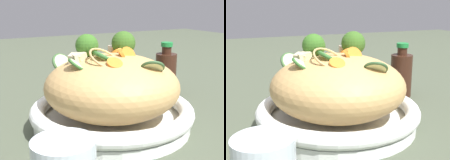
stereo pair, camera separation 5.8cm
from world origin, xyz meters
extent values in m
plane|color=#464D3C|center=(0.00, 0.00, 0.00)|extent=(3.00, 3.00, 0.00)
cylinder|color=white|center=(0.00, 0.00, 0.01)|extent=(0.30, 0.30, 0.02)
torus|color=white|center=(0.00, 0.00, 0.03)|extent=(0.31, 0.31, 0.03)
ellipsoid|color=tan|center=(0.00, 0.00, 0.08)|extent=(0.25, 0.25, 0.12)
torus|color=tan|center=(-0.03, -0.02, 0.14)|extent=(0.08, 0.07, 0.03)
torus|color=tan|center=(-0.02, -0.05, 0.11)|extent=(0.05, 0.05, 0.03)
torus|color=tan|center=(0.00, 0.02, 0.11)|extent=(0.06, 0.06, 0.02)
cone|color=#94B56F|center=(0.06, 0.06, 0.12)|extent=(0.03, 0.03, 0.02)
sphere|color=#376020|center=(0.06, 0.06, 0.15)|extent=(0.06, 0.06, 0.05)
cone|color=#99B26B|center=(-0.02, 0.08, 0.12)|extent=(0.03, 0.03, 0.01)
sphere|color=#3A6532|center=(-0.02, 0.08, 0.15)|extent=(0.06, 0.06, 0.04)
cone|color=#94B776|center=(-0.04, 0.03, 0.13)|extent=(0.02, 0.02, 0.01)
sphere|color=#366722|center=(-0.04, 0.03, 0.16)|extent=(0.06, 0.06, 0.04)
cylinder|color=orange|center=(0.04, 0.05, 0.13)|extent=(0.03, 0.03, 0.02)
cylinder|color=orange|center=(-0.02, -0.05, 0.13)|extent=(0.03, 0.03, 0.02)
cylinder|color=orange|center=(0.03, -0.01, 0.14)|extent=(0.03, 0.03, 0.03)
cylinder|color=orange|center=(0.01, -0.02, 0.14)|extent=(0.02, 0.03, 0.02)
cylinder|color=orange|center=(0.01, 0.10, 0.12)|extent=(0.04, 0.04, 0.02)
cylinder|color=#C0E2A1|center=(-0.07, 0.07, 0.12)|extent=(0.04, 0.04, 0.03)
torus|color=#36592F|center=(-0.07, 0.07, 0.12)|extent=(0.05, 0.04, 0.04)
cylinder|color=#C5DF97|center=(-0.03, -0.02, 0.14)|extent=(0.03, 0.03, 0.02)
torus|color=#2D6228|center=(-0.03, -0.02, 0.14)|extent=(0.04, 0.04, 0.03)
cylinder|color=beige|center=(-0.07, -0.01, 0.13)|extent=(0.04, 0.04, 0.02)
torus|color=#305F27|center=(-0.07, -0.01, 0.13)|extent=(0.05, 0.05, 0.03)
cylinder|color=beige|center=(0.04, -0.08, 0.13)|extent=(0.05, 0.04, 0.03)
torus|color=#385D34|center=(0.04, -0.08, 0.13)|extent=(0.05, 0.05, 0.03)
cube|color=beige|center=(0.05, 0.08, 0.13)|extent=(0.03, 0.04, 0.03)
cube|color=beige|center=(-0.06, 0.02, 0.13)|extent=(0.03, 0.03, 0.02)
cube|color=beige|center=(-0.06, 0.01, 0.14)|extent=(0.03, 0.02, 0.02)
cylinder|color=#381E14|center=(0.22, 0.12, 0.05)|extent=(0.05, 0.05, 0.10)
cylinder|color=#381E14|center=(0.22, 0.12, 0.11)|extent=(0.02, 0.02, 0.02)
cylinder|color=#1E7F38|center=(0.22, 0.12, 0.13)|extent=(0.03, 0.03, 0.01)
camera|label=1|loc=(-0.27, -0.50, 0.24)|focal=50.24mm
camera|label=2|loc=(-0.22, -0.52, 0.24)|focal=50.24mm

